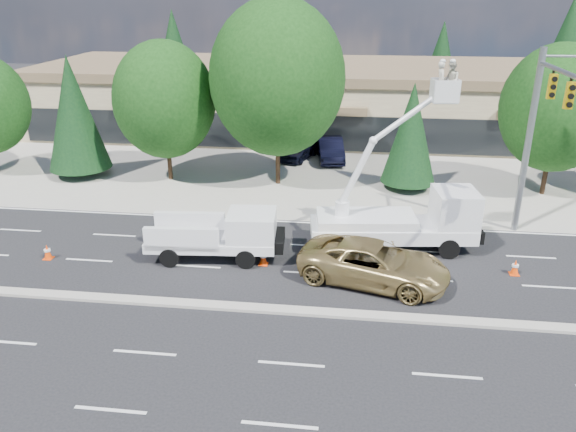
# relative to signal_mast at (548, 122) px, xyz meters

# --- Properties ---
(ground) EXTENTS (140.00, 140.00, 0.00)m
(ground) POSITION_rel_signal_mast_xyz_m (-10.03, -7.04, -6.06)
(ground) COLOR black
(ground) RESTS_ON ground
(concrete_apron) EXTENTS (140.00, 22.00, 0.01)m
(concrete_apron) POSITION_rel_signal_mast_xyz_m (-10.03, 12.96, -6.05)
(concrete_apron) COLOR #9A968C
(concrete_apron) RESTS_ON ground
(road_median) EXTENTS (120.00, 0.55, 0.12)m
(road_median) POSITION_rel_signal_mast_xyz_m (-10.03, -7.04, -6.00)
(road_median) COLOR #9A968C
(road_median) RESTS_ON ground
(strip_mall) EXTENTS (50.40, 15.40, 5.50)m
(strip_mall) POSITION_rel_signal_mast_xyz_m (-10.03, 22.93, -3.23)
(strip_mall) COLOR #9D876B
(strip_mall) RESTS_ON ground
(tree_front_b) EXTENTS (3.92, 3.92, 7.72)m
(tree_front_b) POSITION_rel_signal_mast_xyz_m (-26.03, 7.96, -1.91)
(tree_front_b) COLOR #332114
(tree_front_b) RESTS_ON ground
(tree_front_c) EXTENTS (6.27, 6.27, 8.70)m
(tree_front_c) POSITION_rel_signal_mast_xyz_m (-20.03, 7.96, -0.96)
(tree_front_c) COLOR #332114
(tree_front_c) RESTS_ON ground
(tree_front_d) EXTENTS (8.03, 8.03, 11.15)m
(tree_front_d) POSITION_rel_signal_mast_xyz_m (-13.03, 7.96, 0.47)
(tree_front_d) COLOR #332114
(tree_front_d) RESTS_ON ground
(tree_front_e) EXTENTS (3.27, 3.27, 6.45)m
(tree_front_e) POSITION_rel_signal_mast_xyz_m (-5.03, 7.96, -2.60)
(tree_front_e) COLOR #332114
(tree_front_e) RESTS_ON ground
(tree_front_f) EXTENTS (6.33, 6.33, 8.78)m
(tree_front_f) POSITION_rel_signal_mast_xyz_m (2.97, 7.96, -0.92)
(tree_front_f) COLOR #332114
(tree_front_f) RESTS_ON ground
(tree_back_a) EXTENTS (4.80, 4.80, 9.47)m
(tree_back_a) POSITION_rel_signal_mast_xyz_m (-28.03, 34.96, -0.98)
(tree_back_a) COLOR #332114
(tree_back_a) RESTS_ON ground
(tree_back_b) EXTENTS (5.11, 5.11, 10.07)m
(tree_back_b) POSITION_rel_signal_mast_xyz_m (-14.03, 34.96, -0.65)
(tree_back_b) COLOR #332114
(tree_back_b) RESTS_ON ground
(tree_back_c) EXTENTS (4.30, 4.30, 8.48)m
(tree_back_c) POSITION_rel_signal_mast_xyz_m (-0.03, 34.96, -1.51)
(tree_back_c) COLOR #332114
(tree_back_c) RESTS_ON ground
(tree_back_d) EXTENTS (5.62, 5.62, 11.07)m
(tree_back_d) POSITION_rel_signal_mast_xyz_m (11.97, 34.96, -0.12)
(tree_back_d) COLOR #332114
(tree_back_d) RESTS_ON ground
(signal_mast) EXTENTS (2.76, 10.16, 9.00)m
(signal_mast) POSITION_rel_signal_mast_xyz_m (0.00, 0.00, 0.00)
(signal_mast) COLOR gray
(signal_mast) RESTS_ON ground
(utility_pickup) EXTENTS (5.94, 2.65, 2.22)m
(utility_pickup) POSITION_rel_signal_mast_xyz_m (-14.10, -2.81, -5.14)
(utility_pickup) COLOR white
(utility_pickup) RESTS_ON ground
(bucket_truck) EXTENTS (7.79, 3.19, 8.72)m
(bucket_truck) POSITION_rel_signal_mast_xyz_m (-5.76, -0.77, -4.23)
(bucket_truck) COLOR white
(bucket_truck) RESTS_ON ground
(traffic_cone_a) EXTENTS (0.40, 0.40, 0.70)m
(traffic_cone_a) POSITION_rel_signal_mast_xyz_m (-21.95, -3.90, -5.72)
(traffic_cone_a) COLOR #FF4308
(traffic_cone_a) RESTS_ON ground
(traffic_cone_b) EXTENTS (0.40, 0.40, 0.70)m
(traffic_cone_b) POSITION_rel_signal_mast_xyz_m (-12.11, -3.27, -5.72)
(traffic_cone_b) COLOR #FF4308
(traffic_cone_b) RESTS_ON ground
(traffic_cone_c) EXTENTS (0.40, 0.40, 0.70)m
(traffic_cone_c) POSITION_rel_signal_mast_xyz_m (-8.32, -3.73, -5.72)
(traffic_cone_c) COLOR #FF4308
(traffic_cone_c) RESTS_ON ground
(traffic_cone_d) EXTENTS (0.40, 0.40, 0.70)m
(traffic_cone_d) POSITION_rel_signal_mast_xyz_m (-1.22, -2.86, -5.72)
(traffic_cone_d) COLOR #FF4308
(traffic_cone_d) RESTS_ON ground
(minivan) EXTENTS (6.75, 4.41, 1.73)m
(minivan) POSITION_rel_signal_mast_xyz_m (-7.27, -4.24, -5.19)
(minivan) COLOR #A38A4F
(minivan) RESTS_ON ground
(parked_car_west) EXTENTS (2.90, 4.61, 1.46)m
(parked_car_west) POSITION_rel_signal_mast_xyz_m (-12.32, 13.62, -5.33)
(parked_car_west) COLOR black
(parked_car_west) RESTS_ON ground
(parked_car_east) EXTENTS (2.37, 5.05, 1.60)m
(parked_car_east) POSITION_rel_signal_mast_xyz_m (-10.03, 13.53, -5.26)
(parked_car_east) COLOR black
(parked_car_east) RESTS_ON ground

